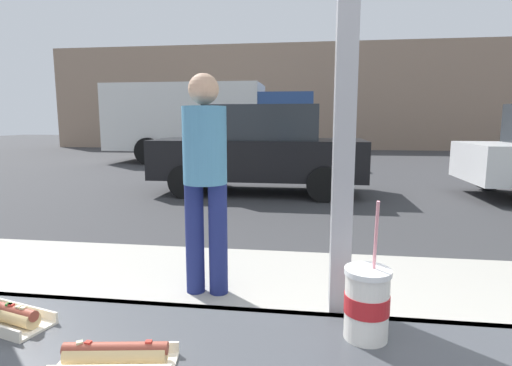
% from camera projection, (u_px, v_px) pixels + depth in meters
% --- Properties ---
extents(ground_plane, '(60.00, 60.00, 0.00)m').
position_uv_depth(ground_plane, '(316.00, 187.00, 8.97)').
color(ground_plane, '#38383A').
extents(sidewalk_strip, '(16.00, 2.80, 0.16)m').
position_uv_depth(sidewalk_strip, '(321.00, 331.00, 2.69)').
color(sidewalk_strip, '#B2ADA3').
rests_on(sidewalk_strip, ground).
extents(building_facade_far, '(28.00, 1.20, 5.27)m').
position_uv_depth(building_facade_far, '(316.00, 97.00, 20.90)').
color(building_facade_far, gray).
rests_on(building_facade_far, ground).
extents(soda_cup_left, '(0.10, 0.10, 0.32)m').
position_uv_depth(soda_cup_left, '(367.00, 302.00, 0.90)').
color(soda_cup_left, silver).
rests_on(soda_cup_left, window_counter).
extents(hotdog_tray_near, '(0.24, 0.12, 0.05)m').
position_uv_depth(hotdog_tray_near, '(116.00, 356.00, 0.80)').
color(hotdog_tray_near, beige).
rests_on(hotdog_tray_near, window_counter).
extents(hotdog_tray_far, '(0.25, 0.16, 0.05)m').
position_uv_depth(hotdog_tray_far, '(5.00, 314.00, 0.98)').
color(hotdog_tray_far, beige).
rests_on(hotdog_tray_far, window_counter).
extents(parked_car_black, '(4.16, 1.88, 1.75)m').
position_uv_depth(parked_car_black, '(260.00, 149.00, 8.24)').
color(parked_car_black, black).
rests_on(parked_car_black, ground).
extents(box_truck, '(7.05, 2.44, 2.69)m').
position_uv_depth(box_truck, '(208.00, 119.00, 14.18)').
color(box_truck, silver).
rests_on(box_truck, ground).
extents(pedestrian, '(0.32, 0.32, 1.63)m').
position_uv_depth(pedestrian, '(205.00, 171.00, 2.98)').
color(pedestrian, navy).
rests_on(pedestrian, sidewalk_strip).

